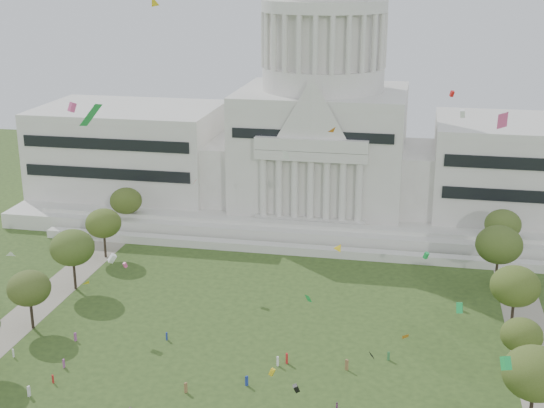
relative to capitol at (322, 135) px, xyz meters
name	(u,v)px	position (x,y,z in m)	size (l,w,h in m)	color
capitol	(322,135)	(0.00, 0.00, 0.00)	(160.00, 64.50, 91.30)	silver
path_left	(4,335)	(-48.00, -83.59, -22.28)	(8.00, 160.00, 0.04)	gray
path_right	(544,389)	(48.00, -83.59, -22.28)	(8.00, 160.00, 0.04)	gray
row_tree_r_2	(535,373)	(44.17, -96.15, -12.64)	(9.55, 9.55, 13.58)	black
row_tree_l_3	(29,288)	(-44.09, -79.67, -14.09)	(8.12, 8.12, 11.55)	black
row_tree_r_3	(522,335)	(44.40, -79.10, -15.21)	(7.01, 7.01, 9.98)	black
row_tree_l_4	(72,248)	(-44.08, -61.17, -12.90)	(9.29, 9.29, 13.21)	black
row_tree_r_4	(515,286)	(44.76, -63.55, -13.01)	(9.19, 9.19, 13.06)	black
row_tree_l_5	(103,223)	(-45.22, -42.58, -13.88)	(8.33, 8.33, 11.85)	black
row_tree_r_5	(499,245)	(43.49, -43.40, -12.37)	(9.82, 9.82, 13.96)	black
row_tree_l_6	(126,201)	(-46.87, -24.45, -14.02)	(8.19, 8.19, 11.64)	black
row_tree_r_6	(503,224)	(45.96, -25.46, -13.79)	(8.42, 8.42, 11.97)	black
person_10	(337,407)	(15.76, -96.61, -21.45)	(0.99, 0.54, 1.68)	#994C8C
distant_crowd	(157,396)	(-12.41, -99.06, -21.42)	(65.20, 38.93, 1.93)	#26262B
kite_swarm	(233,245)	(1.78, -104.83, 7.16)	(83.03, 104.07, 65.47)	red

